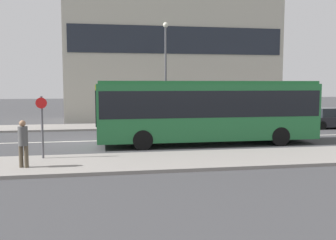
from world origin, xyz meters
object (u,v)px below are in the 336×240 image
object	(u,v)px
parked_car_0	(263,121)
city_bus	(207,108)
pedestrian_near_stop	(23,141)
parked_car_1	(333,119)
street_lamp	(166,64)
bus_stop_sign	(42,122)

from	to	relation	value
parked_car_0	city_bus	bearing A→B (deg)	-135.67
pedestrian_near_stop	parked_car_0	bearing A→B (deg)	52.49
parked_car_0	parked_car_1	bearing A→B (deg)	-0.28
city_bus	street_lamp	bearing A→B (deg)	97.12
street_lamp	pedestrian_near_stop	bearing A→B (deg)	-121.48
bus_stop_sign	street_lamp	distance (m)	12.44
parked_car_1	street_lamp	size ratio (longest dim) A/B	0.62
pedestrian_near_stop	bus_stop_sign	size ratio (longest dim) A/B	0.68
city_bus	parked_car_1	bearing A→B (deg)	25.24
pedestrian_near_stop	street_lamp	bearing A→B (deg)	74.74
pedestrian_near_stop	street_lamp	distance (m)	14.12
bus_stop_sign	street_lamp	bearing A→B (deg)	56.16
parked_car_0	parked_car_1	distance (m)	5.28
parked_car_1	pedestrian_near_stop	xyz separation A→B (m)	(-18.98, -10.02, 0.44)
parked_car_0	pedestrian_near_stop	bearing A→B (deg)	-143.73
city_bus	pedestrian_near_stop	size ratio (longest dim) A/B	6.60
parked_car_0	street_lamp	world-z (taller)	street_lamp
parked_car_0	parked_car_1	xyz separation A→B (m)	(5.28, -0.03, 0.06)
city_bus	parked_car_1	xyz separation A→B (m)	(10.80, 5.36, -1.22)
parked_car_1	bus_stop_sign	size ratio (longest dim) A/B	1.78
parked_car_0	street_lamp	size ratio (longest dim) A/B	0.57
city_bus	pedestrian_near_stop	distance (m)	9.45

